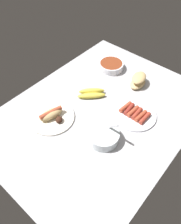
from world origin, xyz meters
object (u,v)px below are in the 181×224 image
object	(u,v)px
bread_stack	(138,81)
plate_hotdog_assembled	(52,116)
bowl_coleslaw	(103,136)
banana_bunch	(92,93)
plate_sausages	(135,114)
bowl_chili	(111,65)

from	to	relation	value
bread_stack	plate_hotdog_assembled	bearing A→B (deg)	158.86
bowl_coleslaw	bread_stack	bearing A→B (deg)	11.41
plate_hotdog_assembled	banana_bunch	bearing A→B (deg)	-10.31
plate_sausages	plate_hotdog_assembled	bearing A→B (deg)	133.57
bowl_coleslaw	banana_bunch	bearing A→B (deg)	51.17
plate_hotdog_assembled	plate_sausages	xyz separation A→B (cm)	(31.08, -32.67, -0.68)
banana_bunch	plate_hotdog_assembled	bearing A→B (deg)	169.69
plate_hotdog_assembled	bread_stack	size ratio (longest dim) A/B	1.78
bread_stack	bowl_chili	bearing A→B (deg)	84.21
bowl_coleslaw	banana_bunch	world-z (taller)	bowl_coleslaw
bowl_coleslaw	banana_bunch	distance (cm)	31.84
bowl_chili	bread_stack	world-z (taller)	bread_stack
plate_sausages	bread_stack	xyz separation A→B (cm)	(22.00, 12.15, 2.56)
banana_bunch	plate_sausages	xyz separation A→B (cm)	(3.78, -27.71, -0.72)
banana_bunch	plate_sausages	world-z (taller)	banana_bunch
bowl_coleslaw	plate_hotdog_assembled	distance (cm)	30.67
bowl_chili	bowl_coleslaw	distance (cm)	57.62
bowl_chili	banana_bunch	distance (cm)	28.96
bowl_chili	plate_hotdog_assembled	world-z (taller)	plate_hotdog_assembled
bowl_chili	plate_hotdog_assembled	xyz separation A→B (cm)	(-55.38, -2.09, -0.80)
bowl_coleslaw	plate_sausages	distance (cm)	23.99
bowl_chili	plate_sausages	bearing A→B (deg)	-124.95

